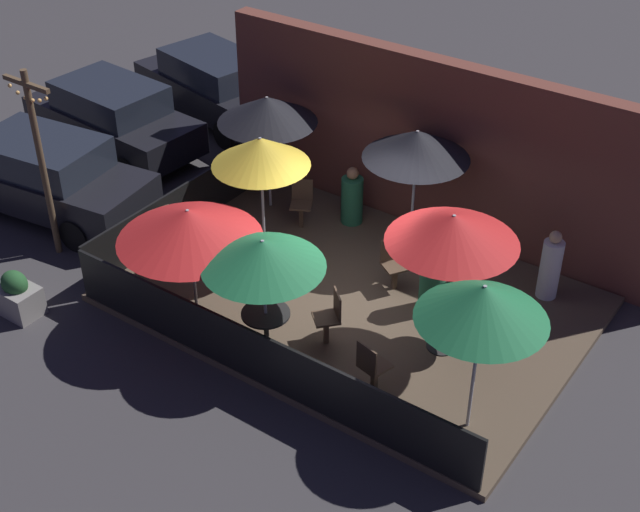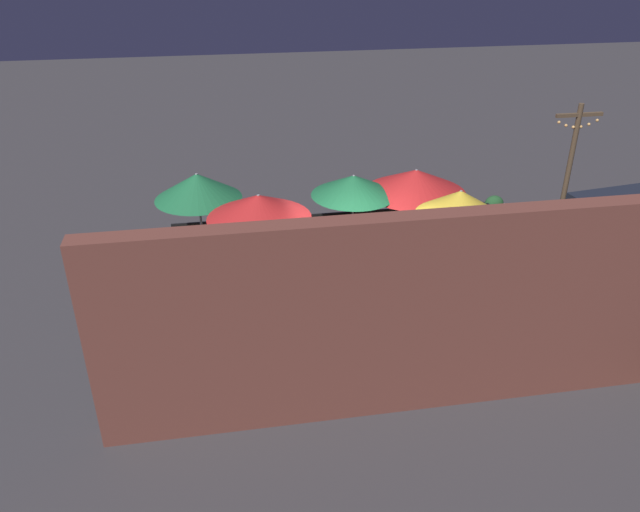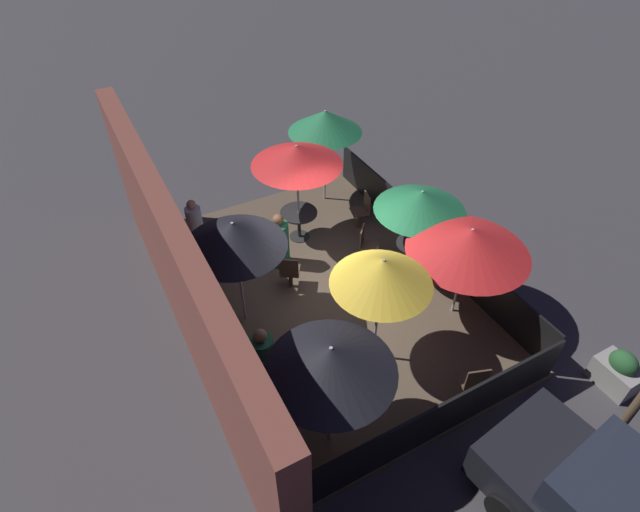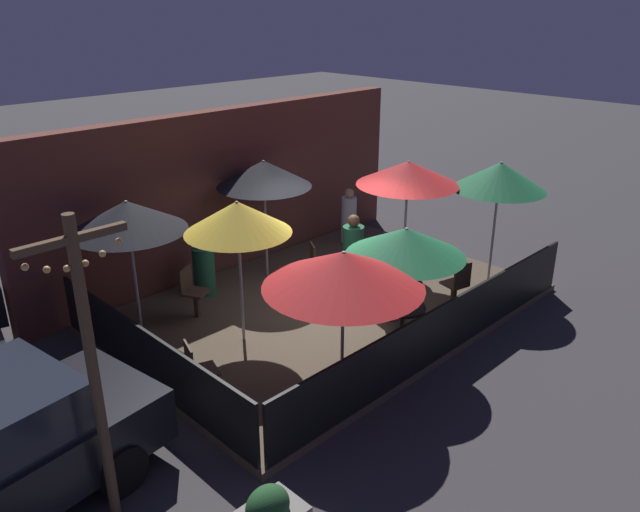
{
  "view_description": "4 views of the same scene",
  "coord_description": "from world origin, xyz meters",
  "px_view_note": "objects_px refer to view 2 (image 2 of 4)",
  "views": [
    {
      "loc": [
        6.58,
        -10.33,
        9.34
      ],
      "look_at": [
        -0.33,
        -0.5,
        1.11
      ],
      "focal_mm": 50.0,
      "sensor_mm": 36.0,
      "label": 1
    },
    {
      "loc": [
        2.59,
        10.55,
        7.01
      ],
      "look_at": [
        0.74,
        -0.23,
        1.23
      ],
      "focal_mm": 35.0,
      "sensor_mm": 36.0,
      "label": 2
    },
    {
      "loc": [
        -6.62,
        3.67,
        7.75
      ],
      "look_at": [
        -0.03,
        0.16,
        1.18
      ],
      "focal_mm": 28.0,
      "sensor_mm": 36.0,
      "label": 3
    },
    {
      "loc": [
        -7.56,
        -7.37,
        5.43
      ],
      "look_at": [
        -0.61,
        -0.42,
        1.39
      ],
      "focal_mm": 35.0,
      "sensor_mm": 36.0,
      "label": 4
    }
  ],
  "objects_px": {
    "dining_table_0": "(263,282)",
    "patio_chair_3": "(345,304)",
    "dining_table_1": "(352,237)",
    "patio_chair_1": "(502,251)",
    "patron_1": "(226,353)",
    "patron_0": "(458,335)",
    "patio_umbrella_4": "(460,203)",
    "patio_chair_2": "(273,249)",
    "patio_chair_4": "(481,311)",
    "parked_car_0": "(626,230)",
    "light_post": "(568,172)",
    "planter_box": "(493,213)",
    "patio_umbrella_0": "(259,206)",
    "patron_2": "(300,299)",
    "patio_umbrella_5": "(548,238)",
    "patio_umbrella_6": "(198,186)",
    "patio_chair_0": "(329,257)",
    "patio_umbrella_3": "(381,253)",
    "patio_umbrella_2": "(416,181)",
    "patio_umbrella_1": "(353,185)"
  },
  "relations": [
    {
      "from": "patio_umbrella_6",
      "to": "patio_umbrella_4",
      "type": "bearing_deg",
      "value": 161.45
    },
    {
      "from": "patio_umbrella_2",
      "to": "patio_chair_3",
      "type": "distance_m",
      "value": 3.68
    },
    {
      "from": "patio_umbrella_5",
      "to": "patron_2",
      "type": "relative_size",
      "value": 1.73
    },
    {
      "from": "patio_umbrella_6",
      "to": "patio_umbrella_3",
      "type": "bearing_deg",
      "value": 130.84
    },
    {
      "from": "patio_chair_3",
      "to": "patio_chair_1",
      "type": "bearing_deg",
      "value": -125.96
    },
    {
      "from": "patio_chair_3",
      "to": "parked_car_0",
      "type": "xyz_separation_m",
      "value": [
        -6.93,
        -1.64,
        0.23
      ]
    },
    {
      "from": "patron_1",
      "to": "patio_umbrella_4",
      "type": "bearing_deg",
      "value": 156.15
    },
    {
      "from": "patron_0",
      "to": "parked_car_0",
      "type": "bearing_deg",
      "value": -81.39
    },
    {
      "from": "patron_1",
      "to": "light_post",
      "type": "xyz_separation_m",
      "value": [
        -8.05,
        -3.8,
        1.32
      ]
    },
    {
      "from": "planter_box",
      "to": "parked_car_0",
      "type": "distance_m",
      "value": 3.29
    },
    {
      "from": "patio_umbrella_4",
      "to": "patron_1",
      "type": "relative_size",
      "value": 1.87
    },
    {
      "from": "patio_chair_0",
      "to": "patio_chair_4",
      "type": "xyz_separation_m",
      "value": [
        -2.44,
        2.58,
        -0.01
      ]
    },
    {
      "from": "dining_table_0",
      "to": "patio_chair_3",
      "type": "distance_m",
      "value": 1.77
    },
    {
      "from": "patio_chair_1",
      "to": "dining_table_0",
      "type": "bearing_deg",
      "value": 25.14
    },
    {
      "from": "planter_box",
      "to": "patio_umbrella_3",
      "type": "bearing_deg",
      "value": 49.63
    },
    {
      "from": "dining_table_1",
      "to": "patio_umbrella_6",
      "type": "bearing_deg",
      "value": 6.23
    },
    {
      "from": "patio_umbrella_4",
      "to": "patron_2",
      "type": "distance_m",
      "value": 3.6
    },
    {
      "from": "patio_chair_2",
      "to": "dining_table_1",
      "type": "bearing_deg",
      "value": 108.3
    },
    {
      "from": "light_post",
      "to": "patio_chair_1",
      "type": "bearing_deg",
      "value": 27.59
    },
    {
      "from": "patio_umbrella_4",
      "to": "patio_chair_4",
      "type": "xyz_separation_m",
      "value": [
        -0.11,
        1.29,
        -1.65
      ]
    },
    {
      "from": "patio_umbrella_1",
      "to": "patio_umbrella_5",
      "type": "height_order",
      "value": "patio_umbrella_5"
    },
    {
      "from": "patio_chair_3",
      "to": "patio_chair_4",
      "type": "bearing_deg",
      "value": -163.5
    },
    {
      "from": "patio_umbrella_3",
      "to": "dining_table_1",
      "type": "relative_size",
      "value": 3.16
    },
    {
      "from": "patio_umbrella_5",
      "to": "patron_1",
      "type": "distance_m",
      "value": 5.91
    },
    {
      "from": "patio_umbrella_2",
      "to": "dining_table_1",
      "type": "height_order",
      "value": "patio_umbrella_2"
    },
    {
      "from": "dining_table_1",
      "to": "patio_chair_1",
      "type": "relative_size",
      "value": 0.81
    },
    {
      "from": "dining_table_0",
      "to": "parked_car_0",
      "type": "xyz_separation_m",
      "value": [
        -8.43,
        -0.69,
        0.14
      ]
    },
    {
      "from": "patron_2",
      "to": "patio_umbrella_0",
      "type": "bearing_deg",
      "value": -99.71
    },
    {
      "from": "patio_chair_1",
      "to": "patio_chair_3",
      "type": "distance_m",
      "value": 4.19
    },
    {
      "from": "patio_umbrella_3",
      "to": "planter_box",
      "type": "height_order",
      "value": "patio_umbrella_3"
    },
    {
      "from": "patio_umbrella_5",
      "to": "patio_chair_1",
      "type": "xyz_separation_m",
      "value": [
        -0.49,
        -2.48,
        -1.56
      ]
    },
    {
      "from": "patio_umbrella_5",
      "to": "patio_umbrella_6",
      "type": "bearing_deg",
      "value": -27.9
    },
    {
      "from": "patio_umbrella_4",
      "to": "patio_chair_2",
      "type": "distance_m",
      "value": 4.3
    },
    {
      "from": "patio_chair_4",
      "to": "patio_umbrella_3",
      "type": "bearing_deg",
      "value": 74.58
    },
    {
      "from": "patio_chair_0",
      "to": "patio_chair_2",
      "type": "bearing_deg",
      "value": 104.52
    },
    {
      "from": "patio_umbrella_1",
      "to": "parked_car_0",
      "type": "xyz_separation_m",
      "value": [
        -6.22,
        0.99,
        -1.14
      ]
    },
    {
      "from": "dining_table_1",
      "to": "patio_chair_0",
      "type": "bearing_deg",
      "value": 47.98
    },
    {
      "from": "patio_umbrella_0",
      "to": "patron_2",
      "type": "xyz_separation_m",
      "value": [
        -0.65,
        0.79,
        -1.63
      ]
    },
    {
      "from": "dining_table_0",
      "to": "patron_1",
      "type": "distance_m",
      "value": 2.39
    },
    {
      "from": "patio_umbrella_1",
      "to": "patio_chair_4",
      "type": "xyz_separation_m",
      "value": [
        -1.75,
        3.34,
        -1.35
      ]
    },
    {
      "from": "patron_1",
      "to": "patron_0",
      "type": "bearing_deg",
      "value": 133.15
    },
    {
      "from": "patio_chair_4",
      "to": "patron_1",
      "type": "relative_size",
      "value": 0.73
    },
    {
      "from": "patio_chair_3",
      "to": "patron_2",
      "type": "xyz_separation_m",
      "value": [
        0.85,
        -0.16,
        0.1
      ]
    },
    {
      "from": "patron_2",
      "to": "planter_box",
      "type": "xyz_separation_m",
      "value": [
        -5.69,
        -3.98,
        -0.35
      ]
    },
    {
      "from": "patio_umbrella_3",
      "to": "patio_umbrella_4",
      "type": "distance_m",
      "value": 2.68
    },
    {
      "from": "patio_chair_4",
      "to": "patio_umbrella_2",
      "type": "bearing_deg",
      "value": -22.28
    },
    {
      "from": "patio_chair_0",
      "to": "patio_umbrella_3",
      "type": "bearing_deg",
      "value": -132.3
    },
    {
      "from": "dining_table_0",
      "to": "patio_umbrella_0",
      "type": "bearing_deg",
      "value": 180.0
    },
    {
      "from": "patio_umbrella_5",
      "to": "patio_chair_4",
      "type": "bearing_deg",
      "value": -13.76
    },
    {
      "from": "patio_umbrella_3",
      "to": "patio_umbrella_4",
      "type": "xyz_separation_m",
      "value": [
        -2.02,
        -1.76,
        0.01
      ]
    }
  ]
}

